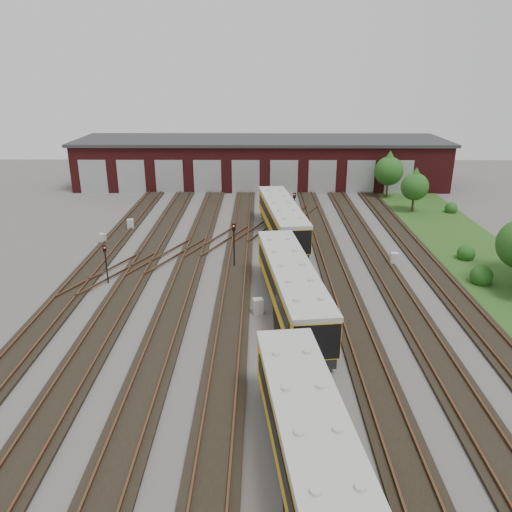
{
  "coord_description": "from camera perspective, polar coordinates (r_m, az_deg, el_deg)",
  "views": [
    {
      "loc": [
        -0.09,
        -30.64,
        15.5
      ],
      "look_at": [
        -0.4,
        5.18,
        2.0
      ],
      "focal_mm": 35.0,
      "sensor_mm": 36.0,
      "label": 1
    }
  ],
  "objects": [
    {
      "name": "bush_2",
      "position": [
        61.44,
        21.44,
        5.28
      ],
      "size": [
        1.42,
        1.42,
        1.42
      ],
      "primitive_type": "sphere",
      "color": "#164814",
      "rests_on": "ground"
    },
    {
      "name": "signal_mast_3",
      "position": [
        53.67,
        4.4,
        6.06
      ],
      "size": [
        0.31,
        0.3,
        3.14
      ],
      "rotation": [
        0.0,
        0.0,
        -0.29
      ],
      "color": "black",
      "rests_on": "ground"
    },
    {
      "name": "tree_1",
      "position": [
        59.79,
        17.72,
        7.91
      ],
      "size": [
        3.1,
        3.1,
        5.14
      ],
      "color": "#362018",
      "rests_on": "ground"
    },
    {
      "name": "signal_mast_1",
      "position": [
        36.6,
        2.42,
        -1.14
      ],
      "size": [
        0.28,
        0.27,
        3.0
      ],
      "rotation": [
        0.0,
        0.0,
        0.35
      ],
      "color": "black",
      "rests_on": "ground"
    },
    {
      "name": "bush_1",
      "position": [
        46.62,
        22.92,
        0.53
      ],
      "size": [
        1.53,
        1.53,
        1.53
      ],
      "primitive_type": "sphere",
      "color": "#164814",
      "rests_on": "ground"
    },
    {
      "name": "tree_0",
      "position": [
        65.68,
        14.96,
        9.74
      ],
      "size": [
        3.61,
        3.61,
        5.98
      ],
      "color": "#362018",
      "rests_on": "ground"
    },
    {
      "name": "track_network",
      "position": [
        34.82,
        0.32,
        -5.59
      ],
      "size": [
        30.4,
        70.0,
        0.33
      ],
      "color": "black",
      "rests_on": "ground"
    },
    {
      "name": "metro_train",
      "position": [
        33.28,
        4.06,
        -3.49
      ],
      "size": [
        4.5,
        47.21,
        3.1
      ],
      "rotation": [
        0.0,
        0.0,
        0.12
      ],
      "color": "black",
      "rests_on": "ground"
    },
    {
      "name": "relay_cabinet_1",
      "position": [
        52.71,
        -14.15,
        3.52
      ],
      "size": [
        0.75,
        0.66,
        1.08
      ],
      "primitive_type": "cube",
      "rotation": [
        0.0,
        0.0,
        0.21
      ],
      "color": "#B5B7BA",
      "rests_on": "ground"
    },
    {
      "name": "maintenance_shed",
      "position": [
        71.68,
        0.56,
        10.77
      ],
      "size": [
        51.0,
        12.5,
        6.35
      ],
      "color": "#4E1315",
      "rests_on": "ground"
    },
    {
      "name": "ground",
      "position": [
        34.34,
        0.59,
        -6.19
      ],
      "size": [
        120.0,
        120.0,
        0.0
      ],
      "primitive_type": "plane",
      "color": "#454340",
      "rests_on": "ground"
    },
    {
      "name": "grass_verge",
      "position": [
        47.49,
        24.16,
        -0.25
      ],
      "size": [
        8.0,
        55.0,
        0.05
      ],
      "primitive_type": "cube",
      "color": "#1E4818",
      "rests_on": "ground"
    },
    {
      "name": "relay_cabinet_4",
      "position": [
        43.43,
        15.49,
        -0.3
      ],
      "size": [
        0.63,
        0.53,
        1.05
      ],
      "primitive_type": "cube",
      "rotation": [
        0.0,
        0.0,
        0.0
      ],
      "color": "#B5B7BA",
      "rests_on": "ground"
    },
    {
      "name": "relay_cabinet_0",
      "position": [
        49.17,
        -17.14,
        1.92
      ],
      "size": [
        0.71,
        0.67,
        0.95
      ],
      "primitive_type": "cube",
      "rotation": [
        0.0,
        0.0,
        -0.41
      ],
      "color": "#B5B7BA",
      "rests_on": "ground"
    },
    {
      "name": "relay_cabinet_2",
      "position": [
        33.66,
        0.22,
        -5.75
      ],
      "size": [
        0.76,
        0.68,
        1.07
      ],
      "primitive_type": "cube",
      "rotation": [
        0.0,
        0.0,
        0.25
      ],
      "color": "#B5B7BA",
      "rests_on": "ground"
    },
    {
      "name": "relay_cabinet_3",
      "position": [
        49.2,
        2.89,
        2.84
      ],
      "size": [
        0.65,
        0.57,
        0.96
      ],
      "primitive_type": "cube",
      "rotation": [
        0.0,
        0.0,
        -0.17
      ],
      "color": "#B5B7BA",
      "rests_on": "ground"
    },
    {
      "name": "bush_0",
      "position": [
        41.83,
        24.41,
        -1.79
      ],
      "size": [
        1.71,
        1.71,
        1.71
      ],
      "primitive_type": "sphere",
      "color": "#164814",
      "rests_on": "ground"
    },
    {
      "name": "signal_mast_2",
      "position": [
        40.61,
        -2.54,
        1.84
      ],
      "size": [
        0.29,
        0.27,
        3.81
      ],
      "rotation": [
        0.0,
        0.0,
        -0.03
      ],
      "color": "black",
      "rests_on": "ground"
    },
    {
      "name": "signal_mast_0",
      "position": [
        39.41,
        -16.81,
        -0.35
      ],
      "size": [
        0.29,
        0.28,
        3.07
      ],
      "rotation": [
        0.0,
        0.0,
        0.43
      ],
      "color": "black",
      "rests_on": "ground"
    }
  ]
}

